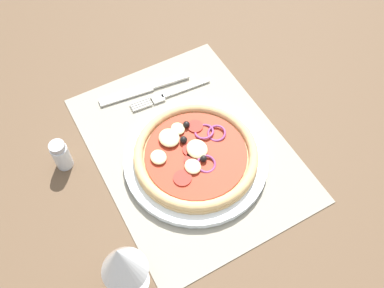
{
  "coord_description": "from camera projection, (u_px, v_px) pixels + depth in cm",
  "views": [
    {
      "loc": [
        -39.42,
        21.31,
        70.33
      ],
      "look_at": [
        -1.04,
        0.0,
        2.83
      ],
      "focal_mm": 39.83,
      "sensor_mm": 36.0,
      "label": 1
    }
  ],
  "objects": [
    {
      "name": "plate",
      "position": [
        196.0,
        159.0,
        0.81
      ],
      "size": [
        27.3,
        27.3,
        1.43
      ],
      "primitive_type": "cylinder",
      "color": "white",
      "rests_on": "placemat"
    },
    {
      "name": "knife",
      "position": [
        144.0,
        89.0,
        0.91
      ],
      "size": [
        3.88,
        20.06,
        0.62
      ],
      "rotation": [
        0.0,
        0.0,
        1.46
      ],
      "color": "silver",
      "rests_on": "placemat"
    },
    {
      "name": "pizza",
      "position": [
        195.0,
        154.0,
        0.79
      ],
      "size": [
        23.38,
        23.38,
        2.69
      ],
      "color": "tan",
      "rests_on": "plate"
    },
    {
      "name": "pepper_shaker",
      "position": [
        61.0,
        155.0,
        0.79
      ],
      "size": [
        3.2,
        3.2,
        6.7
      ],
      "color": "silver",
      "rests_on": "ground_plane"
    },
    {
      "name": "placemat",
      "position": [
        189.0,
        147.0,
        0.83
      ],
      "size": [
        46.13,
        34.92,
        0.4
      ],
      "primitive_type": "cube",
      "color": "gray",
      "rests_on": "ground_plane"
    },
    {
      "name": "fork",
      "position": [
        167.0,
        95.0,
        0.9
      ],
      "size": [
        2.66,
        18.06,
        0.44
      ],
      "rotation": [
        0.0,
        0.0,
        1.51
      ],
      "color": "silver",
      "rests_on": "placemat"
    },
    {
      "name": "wine_glass",
      "position": [
        121.0,
        261.0,
        0.61
      ],
      "size": [
        7.2,
        7.2,
        14.9
      ],
      "color": "silver",
      "rests_on": "ground_plane"
    },
    {
      "name": "ground_plane",
      "position": [
        189.0,
        151.0,
        0.84
      ],
      "size": [
        190.0,
        140.0,
        2.4
      ],
      "primitive_type": "cube",
      "color": "brown"
    }
  ]
}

